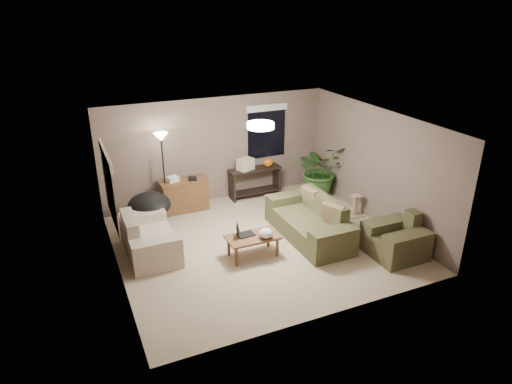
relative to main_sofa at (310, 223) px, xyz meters
name	(u,v)px	position (x,y,z in m)	size (l,w,h in m)	color
room_shell	(260,186)	(-1.07, 0.15, 0.96)	(5.50, 5.50, 5.50)	tan
main_sofa	(310,223)	(0.00, 0.00, 0.00)	(0.95, 2.20, 0.85)	#4A492C
throw_pillows	(322,206)	(0.26, 0.00, 0.36)	(0.39, 1.39, 0.47)	#8C7251
loveseat	(148,240)	(-3.20, 0.67, 0.00)	(0.90, 1.60, 0.85)	beige
armchair	(396,241)	(1.12, -1.30, 0.00)	(0.95, 1.00, 0.85)	#46422A
coffee_table	(253,239)	(-1.39, -0.23, 0.06)	(1.00, 0.55, 0.42)	brown
laptop	(243,233)	(-1.56, -0.13, 0.19)	(0.41, 0.26, 0.24)	black
plastic_bag	(266,233)	(-1.19, -0.38, 0.22)	(0.27, 0.24, 0.19)	white
desk	(185,195)	(-2.01, 2.30, 0.08)	(1.10, 0.50, 0.75)	brown
desk_papers	(177,179)	(-2.17, 2.29, 0.51)	(0.71, 0.31, 0.12)	silver
console_table	(255,180)	(-0.21, 2.36, 0.14)	(1.30, 0.40, 0.75)	black
pumpkin	(268,162)	(0.14, 2.36, 0.56)	(0.24, 0.24, 0.20)	orange
cardboard_box	(245,164)	(-0.46, 2.36, 0.60)	(0.37, 0.28, 0.28)	beige
papasan_chair	(150,209)	(-2.94, 1.70, 0.17)	(0.90, 0.90, 0.80)	black
floor_lamp	(162,147)	(-2.45, 2.29, 1.30)	(0.32, 0.32, 1.91)	black
ceiling_fixture	(260,126)	(-1.07, 0.15, 2.15)	(0.50, 0.50, 0.10)	white
houseplant	(320,175)	(1.32, 1.81, 0.23)	(1.20, 1.34, 1.04)	#2D5923
cat_scratching_post	(355,207)	(1.43, 0.44, -0.08)	(0.32, 0.32, 0.50)	tan
window_left	(107,176)	(-3.80, 0.45, 1.49)	(0.05, 1.56, 1.33)	black
window_back	(267,122)	(0.23, 2.62, 1.49)	(1.06, 0.05, 1.33)	black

